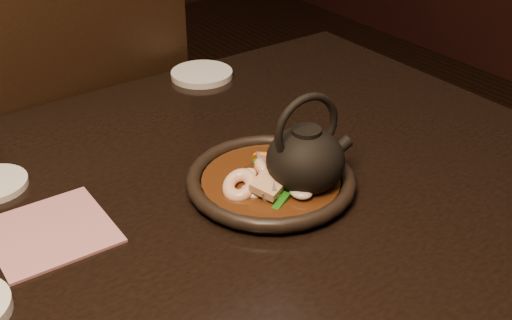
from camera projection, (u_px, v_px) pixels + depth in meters
table at (106, 278)px, 0.92m from camera, size 1.60×0.90×0.75m
chair at (82, 151)px, 1.53m from camera, size 0.49×0.49×0.97m
plate at (271, 181)px, 0.98m from camera, size 0.26×0.26×0.03m
stirfry at (271, 178)px, 0.98m from camera, size 0.18×0.15×0.06m
saucer_right at (202, 74)px, 1.35m from camera, size 0.13×0.13×0.01m
napkin at (51, 231)px, 0.89m from camera, size 0.16×0.16×0.00m
teapot at (306, 157)px, 0.95m from camera, size 0.15×0.12×0.16m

